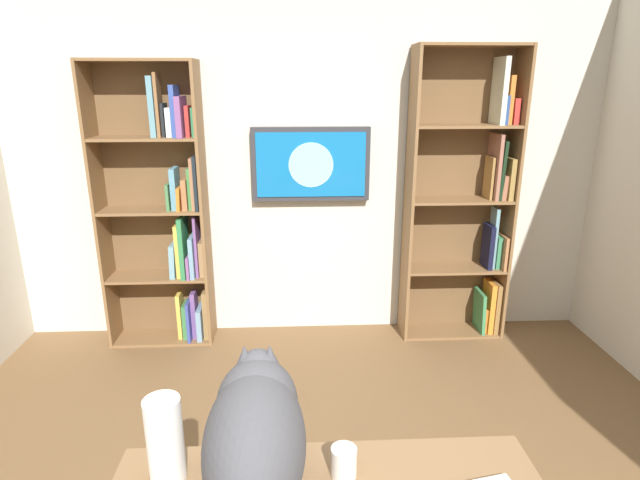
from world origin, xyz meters
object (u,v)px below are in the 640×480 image
wall_mounted_tv (311,164)px  paper_towel_roll (165,439)px  bookshelf_left (470,203)px  cat (256,430)px  coffee_mug (344,462)px  bookshelf_right (167,215)px

wall_mounted_tv → paper_towel_roll: (0.52, 2.44, -0.45)m
bookshelf_left → wall_mounted_tv: 1.23m
bookshelf_left → wall_mounted_tv: (1.19, -0.08, 0.29)m
bookshelf_left → cat: bearing=59.3°
bookshelf_left → coffee_mug: (1.17, 2.38, -0.25)m
bookshelf_left → wall_mounted_tv: bookshelf_left is taller
coffee_mug → bookshelf_right: bearing=-65.6°
bookshelf_left → cat: 2.81m
bookshelf_left → bookshelf_right: 2.25m
coffee_mug → paper_towel_roll: bearing=-2.0°
wall_mounted_tv → cat: bearing=84.4°
cat → coffee_mug: 0.30m
bookshelf_right → paper_towel_roll: bearing=102.9°
wall_mounted_tv → paper_towel_roll: wall_mounted_tv is taller
bookshelf_left → bookshelf_right: (2.25, 0.00, -0.06)m
bookshelf_left → wall_mounted_tv: bearing=-3.8°
wall_mounted_tv → coffee_mug: size_ratio=9.04×
bookshelf_right → bookshelf_left: bearing=-179.9°
cat → bookshelf_right: bearing=-71.3°
cat → paper_towel_roll: cat is taller
bookshelf_right → coffee_mug: 2.61m
wall_mounted_tv → bookshelf_right: bearing=4.5°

